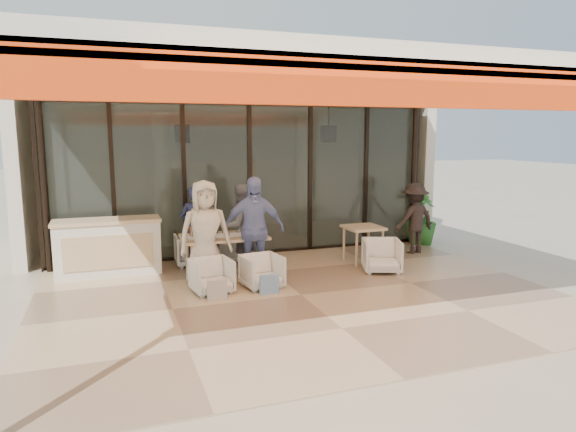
# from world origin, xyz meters

# --- Properties ---
(ground) EXTENTS (70.00, 70.00, 0.00)m
(ground) POSITION_xyz_m (0.00, 0.00, 0.00)
(ground) COLOR #C6B293
(ground) RESTS_ON ground
(terrace_floor) EXTENTS (8.00, 6.00, 0.01)m
(terrace_floor) POSITION_xyz_m (0.00, 0.00, 0.01)
(terrace_floor) COLOR tan
(terrace_floor) RESTS_ON ground
(terrace_structure) EXTENTS (8.00, 6.00, 3.40)m
(terrace_structure) POSITION_xyz_m (0.00, -0.26, 3.25)
(terrace_structure) COLOR silver
(terrace_structure) RESTS_ON ground
(glass_storefront) EXTENTS (8.08, 0.10, 3.20)m
(glass_storefront) POSITION_xyz_m (0.00, 3.00, 1.60)
(glass_storefront) COLOR #9EADA3
(glass_storefront) RESTS_ON ground
(interior_block) EXTENTS (9.05, 3.62, 3.52)m
(interior_block) POSITION_xyz_m (0.01, 5.31, 2.23)
(interior_block) COLOR silver
(interior_block) RESTS_ON ground
(host_counter) EXTENTS (1.85, 0.65, 1.04)m
(host_counter) POSITION_xyz_m (-2.84, 2.30, 0.53)
(host_counter) COLOR silver
(host_counter) RESTS_ON ground
(dining_table) EXTENTS (1.50, 0.90, 0.93)m
(dining_table) POSITION_xyz_m (-0.88, 1.59, 0.69)
(dining_table) COLOR #D8BB83
(dining_table) RESTS_ON ground
(chair_far_left) EXTENTS (0.68, 0.64, 0.68)m
(chair_far_left) POSITION_xyz_m (-1.29, 2.53, 0.34)
(chair_far_left) COLOR white
(chair_far_left) RESTS_ON ground
(chair_far_right) EXTENTS (0.71, 0.68, 0.60)m
(chair_far_right) POSITION_xyz_m (-0.45, 2.53, 0.30)
(chair_far_right) COLOR white
(chair_far_right) RESTS_ON ground
(chair_near_left) EXTENTS (0.68, 0.65, 0.63)m
(chair_near_left) POSITION_xyz_m (-1.29, 0.63, 0.31)
(chair_near_left) COLOR white
(chair_near_left) RESTS_ON ground
(chair_near_right) EXTENTS (0.68, 0.65, 0.63)m
(chair_near_right) POSITION_xyz_m (-0.45, 0.63, 0.31)
(chair_near_right) COLOR white
(chair_near_right) RESTS_ON ground
(diner_navy) EXTENTS (0.69, 0.56, 1.63)m
(diner_navy) POSITION_xyz_m (-1.29, 2.03, 0.81)
(diner_navy) COLOR #181A36
(diner_navy) RESTS_ON ground
(diner_grey) EXTENTS (0.90, 0.77, 1.62)m
(diner_grey) POSITION_xyz_m (-0.45, 2.03, 0.81)
(diner_grey) COLOR slate
(diner_grey) RESTS_ON ground
(diner_cream) EXTENTS (0.89, 0.60, 1.79)m
(diner_cream) POSITION_xyz_m (-1.29, 1.13, 0.90)
(diner_cream) COLOR beige
(diner_cream) RESTS_ON ground
(diner_periwinkle) EXTENTS (1.13, 0.62, 1.83)m
(diner_periwinkle) POSITION_xyz_m (-0.45, 1.13, 0.91)
(diner_periwinkle) COLOR #7D8BD1
(diner_periwinkle) RESTS_ON ground
(tote_bag_cream) EXTENTS (0.30, 0.10, 0.34)m
(tote_bag_cream) POSITION_xyz_m (-1.29, 0.23, 0.17)
(tote_bag_cream) COLOR silver
(tote_bag_cream) RESTS_ON ground
(tote_bag_blue) EXTENTS (0.30, 0.10, 0.34)m
(tote_bag_blue) POSITION_xyz_m (-0.45, 0.23, 0.17)
(tote_bag_blue) COLOR #99BFD8
(tote_bag_blue) RESTS_ON ground
(side_table) EXTENTS (0.70, 0.70, 0.74)m
(side_table) POSITION_xyz_m (1.92, 1.59, 0.64)
(side_table) COLOR #D8BB83
(side_table) RESTS_ON ground
(side_chair) EXTENTS (0.85, 0.82, 0.69)m
(side_chair) POSITION_xyz_m (1.92, 0.84, 0.35)
(side_chair) COLOR white
(side_chair) RESTS_ON ground
(standing_woman) EXTENTS (1.06, 0.71, 1.52)m
(standing_woman) POSITION_xyz_m (3.32, 1.94, 0.76)
(standing_woman) COLOR black
(standing_woman) RESTS_ON ground
(potted_palm) EXTENTS (1.01, 1.01, 1.28)m
(potted_palm) POSITION_xyz_m (4.02, 2.71, 0.64)
(potted_palm) COLOR #1E5919
(potted_palm) RESTS_ON ground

